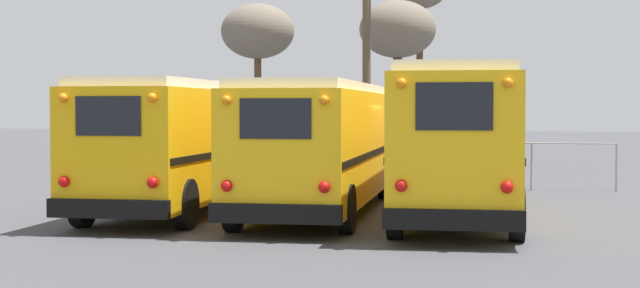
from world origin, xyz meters
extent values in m
plane|color=#424247|center=(0.00, 0.00, 0.00)|extent=(160.00, 160.00, 0.00)
cube|color=#EAAA0F|center=(-3.23, -1.08, 1.61)|extent=(2.78, 10.00, 2.50)
cube|color=white|center=(-3.23, -1.08, 2.95)|extent=(2.57, 9.60, 0.20)
cube|color=black|center=(-3.02, -6.07, 0.54)|extent=(2.40, 0.30, 0.36)
cube|color=black|center=(-3.02, -6.05, 2.29)|extent=(1.29, 0.09, 0.75)
sphere|color=red|center=(-3.90, -6.12, 1.04)|extent=(0.22, 0.22, 0.22)
sphere|color=orange|center=(-3.90, -6.12, 2.63)|extent=(0.18, 0.18, 0.18)
sphere|color=red|center=(-2.14, -6.04, 1.04)|extent=(0.22, 0.22, 0.22)
sphere|color=orange|center=(-2.14, -6.04, 2.63)|extent=(0.18, 0.18, 0.18)
cube|color=black|center=(-4.42, -1.13, 1.42)|extent=(0.45, 9.70, 0.14)
cube|color=black|center=(-2.05, -1.03, 1.42)|extent=(0.45, 9.70, 0.14)
cylinder|color=black|center=(-4.49, 2.52, 0.51)|extent=(0.32, 1.04, 1.02)
cylinder|color=black|center=(-2.30, 2.62, 0.51)|extent=(0.32, 1.04, 1.02)
cylinder|color=black|center=(-4.17, -4.78, 0.51)|extent=(0.32, 1.04, 1.02)
cylinder|color=black|center=(-1.98, -4.69, 0.51)|extent=(0.32, 1.04, 1.02)
cube|color=yellow|center=(0.00, -1.01, 1.57)|extent=(2.90, 10.17, 2.47)
cube|color=white|center=(0.00, -1.01, 2.91)|extent=(2.69, 9.76, 0.20)
cube|color=black|center=(0.25, -6.08, 0.52)|extent=(2.47, 0.32, 0.36)
cube|color=black|center=(0.25, -6.06, 2.25)|extent=(1.33, 0.09, 0.74)
sphere|color=red|center=(-0.66, -6.14, 1.02)|extent=(0.22, 0.22, 0.22)
sphere|color=orange|center=(-0.66, -6.14, 2.59)|extent=(0.18, 0.18, 0.18)
sphere|color=red|center=(1.15, -6.05, 1.02)|extent=(0.22, 0.22, 0.22)
sphere|color=orange|center=(1.15, -6.05, 2.59)|extent=(0.18, 0.18, 0.18)
cube|color=black|center=(-1.22, -1.07, 1.39)|extent=(0.50, 9.86, 0.14)
cube|color=black|center=(1.22, -0.96, 1.39)|extent=(0.50, 9.86, 0.14)
cylinder|color=black|center=(-1.31, 2.66, 0.49)|extent=(0.33, 0.98, 0.97)
cylinder|color=black|center=(0.94, 2.77, 0.49)|extent=(0.33, 0.98, 0.97)
cylinder|color=black|center=(-0.94, -4.80, 0.49)|extent=(0.33, 0.98, 0.97)
cylinder|color=black|center=(1.31, -4.69, 0.49)|extent=(0.33, 0.98, 0.97)
cube|color=yellow|center=(3.23, -1.05, 1.72)|extent=(2.92, 10.90, 2.73)
cube|color=white|center=(3.23, -1.05, 3.19)|extent=(2.70, 10.46, 0.20)
cube|color=black|center=(3.50, -6.48, 0.53)|extent=(2.44, 0.32, 0.36)
cube|color=black|center=(3.50, -6.45, 2.47)|extent=(1.31, 0.09, 0.82)
sphere|color=red|center=(2.61, -6.53, 1.11)|extent=(0.22, 0.22, 0.22)
sphere|color=orange|center=(2.61, -6.53, 2.87)|extent=(0.18, 0.18, 0.18)
sphere|color=red|center=(4.40, -6.44, 1.11)|extent=(0.22, 0.22, 0.22)
sphere|color=orange|center=(4.40, -6.44, 2.87)|extent=(0.18, 0.18, 0.18)
cube|color=black|center=(2.03, -1.11, 1.52)|extent=(0.55, 10.57, 0.14)
cube|color=black|center=(4.44, -0.99, 1.52)|extent=(0.55, 10.57, 0.14)
cylinder|color=black|center=(1.92, 2.99, 0.50)|extent=(0.33, 1.02, 1.01)
cylinder|color=black|center=(4.14, 3.10, 0.50)|extent=(0.33, 1.02, 1.01)
cylinder|color=black|center=(2.32, -5.19, 0.50)|extent=(0.33, 1.02, 1.01)
cylinder|color=black|center=(4.55, -5.09, 0.50)|extent=(0.33, 1.02, 1.01)
cylinder|color=brown|center=(-0.88, 10.86, 3.60)|extent=(0.29, 0.29, 7.19)
cylinder|color=#473323|center=(-0.47, 16.01, 2.38)|extent=(0.37, 0.37, 4.75)
ellipsoid|color=#6B6051|center=(-0.47, 16.01, 5.60)|extent=(3.09, 3.09, 2.31)
cylinder|color=#473323|center=(0.06, 19.28, 3.48)|extent=(0.29, 0.29, 6.97)
cylinder|color=brown|center=(-6.53, 16.80, 2.41)|extent=(0.31, 0.31, 4.82)
ellipsoid|color=#6B6051|center=(-6.53, 16.80, 5.68)|extent=(3.10, 3.10, 2.33)
cylinder|color=#939399|center=(-7.23, 6.28, 0.70)|extent=(0.06, 0.06, 1.40)
cylinder|color=#939399|center=(-4.82, 6.28, 0.70)|extent=(0.06, 0.06, 1.40)
cylinder|color=#939399|center=(-2.41, 6.28, 0.70)|extent=(0.06, 0.06, 1.40)
cylinder|color=#939399|center=(0.00, 6.28, 0.70)|extent=(0.06, 0.06, 1.40)
cylinder|color=#939399|center=(2.41, 6.28, 0.70)|extent=(0.06, 0.06, 1.40)
cylinder|color=#939399|center=(4.82, 6.28, 0.70)|extent=(0.06, 0.06, 1.40)
cylinder|color=#939399|center=(7.23, 6.28, 0.70)|extent=(0.06, 0.06, 1.40)
cylinder|color=#939399|center=(0.00, 6.28, 1.40)|extent=(14.47, 0.04, 0.04)
camera|label=1|loc=(4.77, -23.25, 2.45)|focal=55.00mm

